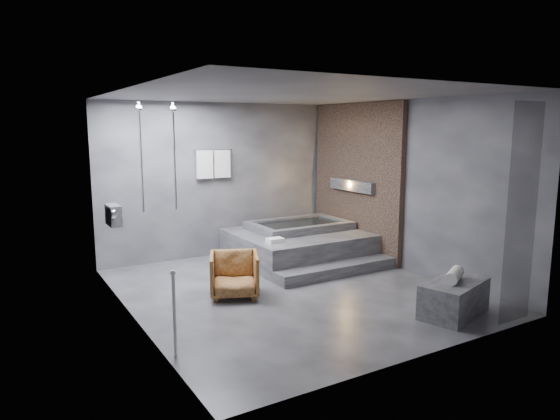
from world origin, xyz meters
TOP-DOWN VIEW (x-y plane):
  - room at (0.40, 0.24)m, footprint 5.00×5.04m
  - tub_deck at (1.05, 1.45)m, footprint 2.20×2.00m
  - tub_step at (1.05, 0.27)m, footprint 2.20×0.36m
  - concrete_bench at (1.28, -1.87)m, footprint 1.09×0.80m
  - driftwood_chair at (-0.81, 0.20)m, footprint 0.89×0.90m
  - rolled_towel at (1.27, -1.86)m, footprint 0.46×0.36m
  - deck_towel at (0.28, 0.95)m, footprint 0.26×0.19m

SIDE VIEW (x-z plane):
  - tub_step at x=1.05m, z-range 0.00..0.18m
  - concrete_bench at x=1.28m, z-range 0.00..0.44m
  - tub_deck at x=1.05m, z-range 0.00..0.50m
  - driftwood_chair at x=-0.81m, z-range 0.00..0.62m
  - rolled_towel at x=1.27m, z-range 0.44..0.60m
  - deck_towel at x=0.28m, z-range 0.50..0.57m
  - room at x=0.40m, z-range 0.32..3.14m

